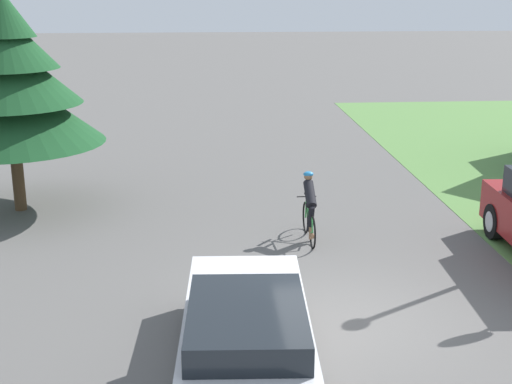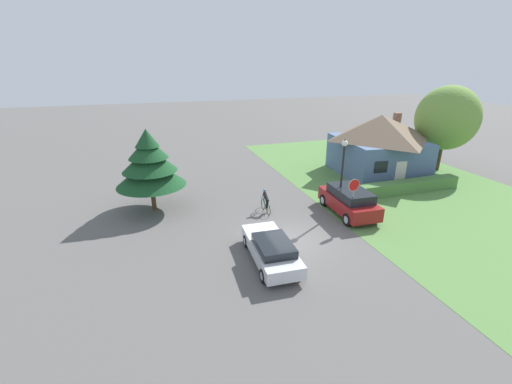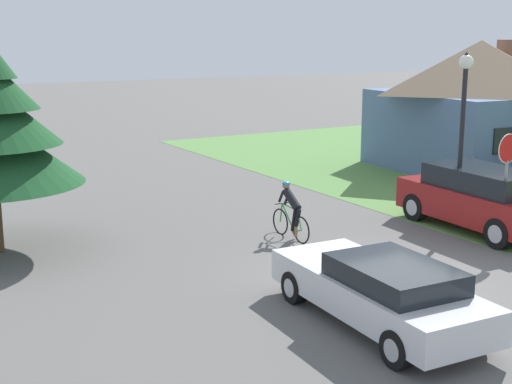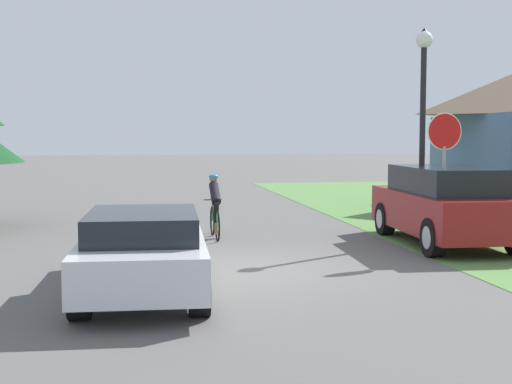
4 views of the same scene
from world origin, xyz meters
name	(u,v)px [view 4 (image 4 of 4)]	position (x,y,z in m)	size (l,w,h in m)	color
ground_plane	(248,269)	(0.00, 0.00, 0.00)	(140.00, 140.00, 0.00)	#5B5956
sedan_left_lane	(144,250)	(-1.89, -1.66, 0.67)	(2.05, 4.84, 1.30)	silver
cyclist	(215,207)	(-0.16, 3.96, 0.72)	(0.44, 1.71, 1.51)	black
parked_suv_right	(446,205)	(4.77, 2.07, 0.89)	(2.23, 4.72, 1.73)	maroon
stop_sign	(444,154)	(4.06, 0.69, 2.04)	(0.74, 0.08, 2.87)	gray
street_lamp	(423,97)	(4.37, 2.53, 3.28)	(0.38, 0.38, 4.80)	black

